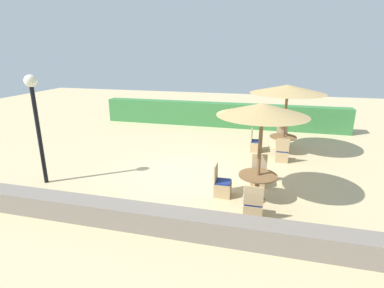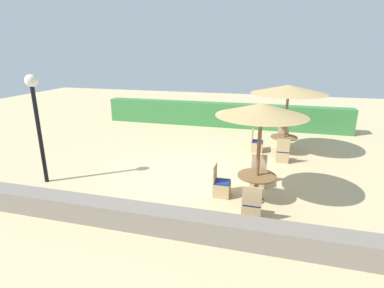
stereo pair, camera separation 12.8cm
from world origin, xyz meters
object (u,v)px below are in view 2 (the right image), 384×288
Objects in this scene: round_table_back_right at (284,140)px; patio_chair_back_right_south at (282,155)px; parasol_back_right at (289,89)px; patio_chair_back_right_west at (257,145)px; patio_chair_front_right_north at (258,177)px; parasol_front_right at (262,110)px; round_table_front_right at (257,181)px; patio_chair_back_right_north at (283,141)px; patio_chair_front_right_south at (251,209)px; lamp_post at (35,108)px; patio_chair_front_right_west at (221,187)px.

patio_chair_back_right_south is at bearing -93.19° from round_table_back_right.
parasol_back_right is 3.05× the size of patio_chair_back_right_west.
parasol_back_right is at bearing -103.84° from patio_chair_front_right_north.
patio_chair_back_right_west is (-1.04, -0.00, -0.29)m from round_table_back_right.
patio_chair_back_right_south is at bearing 77.28° from parasol_front_right.
parasol_front_right is at bearing 89.89° from patio_chair_front_right_north.
round_table_front_right is at bearing 3.14° from patio_chair_back_right_west.
parasol_back_right is 2.52m from patio_chair_back_right_west.
patio_chair_front_right_south is at bearing 82.18° from patio_chair_back_right_north.
patio_chair_back_right_north is (0.80, 5.24, -2.27)m from parasol_front_right.
round_table_front_right is (6.46, 0.44, -1.76)m from lamp_post.
round_table_front_right is 4.37m from round_table_back_right.
patio_chair_front_right_north and patio_chair_back_right_north have the same top height.
lamp_post is 3.20× the size of round_table_back_right.
patio_chair_front_right_west is at bearing 177.15° from parasol_front_right.
patio_chair_front_right_west is at bearing 45.50° from patio_chair_front_right_north.
patio_chair_back_right_north is at bearing 38.03° from lamp_post.
patio_chair_back_right_north is (1.04, 0.94, 0.00)m from patio_chair_back_right_west.
patio_chair_front_right_west is at bearing -112.64° from round_table_back_right.
patio_chair_back_right_south is (0.80, 4.29, 0.00)m from patio_chair_front_right_south.
parasol_front_right is 4.86m from patio_chair_back_right_west.
lamp_post is 3.20× the size of round_table_front_right.
parasol_back_right reaches higher than patio_chair_front_right_west.
round_table_front_right is 4.80m from parasol_back_right.
parasol_back_right is (0.85, 5.25, 2.29)m from patio_chair_front_right_south.
patio_chair_back_right_north is at bearing 81.28° from round_table_front_right.
round_table_back_right is at bearing -103.84° from patio_chair_front_right_north.
patio_chair_back_right_west is (-0.24, 4.30, -2.27)m from parasol_front_right.
parasol_front_right is 1.94m from round_table_front_right.
patio_chair_front_right_north is 2.42m from patio_chair_back_right_south.
round_table_front_right is (0.00, 0.00, -1.94)m from parasol_front_right.
patio_chair_front_right_south is (-0.05, -1.99, 0.00)m from patio_chair_front_right_north.
patio_chair_back_right_south is (0.75, 3.33, -2.27)m from parasol_front_right.
patio_chair_back_right_south is at bearing 152.37° from patio_chair_front_right_west.
patio_chair_front_right_west is at bearing -9.77° from patio_chair_back_right_west.
patio_chair_front_right_west is at bearing 177.15° from round_table_front_right.
patio_chair_front_right_north and patio_chair_front_right_south have the same top height.
parasol_back_right is 3.05× the size of patio_chair_back_right_south.
patio_chair_front_right_north and patio_chair_front_right_west have the same top height.
parasol_back_right reaches higher than patio_chair_front_right_south.
patio_chair_back_right_north is at bearing 161.16° from patio_chair_front_right_west.
lamp_post is 8.68m from parasol_back_right.
round_table_back_right is (7.26, 4.74, -1.80)m from lamp_post.
lamp_post reaches higher than round_table_back_right.
patio_chair_front_right_north and patio_chair_back_right_south have the same top height.
lamp_post reaches higher than parasol_back_right.
parasol_back_right reaches higher than round_table_front_right.
round_table_front_right is at bearing -102.72° from patio_chair_back_right_south.
patio_chair_back_right_south is at bearing -93.19° from parasol_back_right.
patio_chair_front_right_west is 4.31m from patio_chair_back_right_west.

